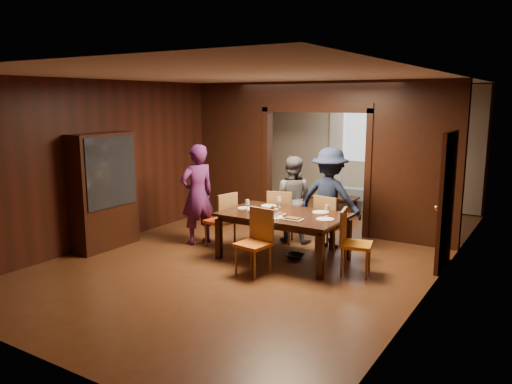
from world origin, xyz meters
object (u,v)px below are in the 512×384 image
Objects in this scene: person_purple at (197,195)px; sofa at (364,198)px; hutch at (104,191)px; person_navy at (330,198)px; person_grey at (292,199)px; chair_far_l at (281,216)px; chair_right at (356,242)px; coffee_table at (339,206)px; chair_left at (220,219)px; dining_table at (283,236)px; chair_far_r at (331,223)px; chair_near at (253,242)px.

person_purple is 4.61m from sofa.
hutch reaches higher than person_purple.
person_navy is 0.94× the size of sofa.
person_grey is 1.61× the size of chair_far_l.
person_navy is at bearing 92.93° from sofa.
chair_right is (1.44, -4.34, 0.21)m from sofa.
person_navy is 3.89m from hutch.
chair_left reaches higher than coffee_table.
sofa is 0.95× the size of dining_table.
chair_right is (0.89, -1.05, -0.39)m from person_navy.
hutch is (-2.47, -4.54, 0.80)m from coffee_table.
chair_left is at bearing -103.35° from coffee_table.
chair_right and chair_far_r have the same top height.
chair_left is (-0.91, -0.96, -0.30)m from person_grey.
coffee_table is 0.82× the size of chair_near.
chair_far_l is at bearing 11.61° from person_navy.
hutch reaches higher than chair_far_r.
chair_right is (1.63, -1.05, -0.30)m from person_grey.
dining_table is (0.18, -4.28, 0.11)m from sofa.
person_grey is at bearing 148.41° from chair_left.
person_purple is at bearing 25.96° from person_grey.
chair_far_l is (-0.32, -3.46, 0.21)m from sofa.
hutch reaches higher than chair_near.
chair_far_r is at bearing 125.26° from person_navy.
chair_far_r is (-0.79, 0.90, 0.00)m from chair_right.
person_purple is 2.33m from person_navy.
chair_far_l is at bearing 121.46° from dining_table.
chair_far_r is at bearing 80.94° from chair_near.
chair_left is (-0.81, -3.43, 0.28)m from coffee_table.
chair_far_l is at bearing 78.21° from sofa.
person_purple reaches higher than chair_far_l.
person_grey reaches higher than chair_far_l.
hutch is at bearing 38.24° from chair_far_r.
dining_table is (0.38, -1.00, -0.40)m from person_grey.
sofa is at bearing -70.43° from chair_far_r.
person_purple is 1.55m from chair_far_l.
chair_near is (0.47, -1.68, 0.00)m from chair_far_l.
coffee_table is 0.82× the size of chair_right.
dining_table is at bearing -82.23° from coffee_table.
chair_right reaches higher than dining_table.
person_grey is at bearing -1.79° from chair_far_r.
dining_table is at bearing 70.90° from person_navy.
chair_left and chair_right have the same top height.
sofa is 1.92× the size of chair_left.
person_navy is at bearing -46.68° from chair_far_r.
coffee_table is 0.82× the size of chair_left.
chair_right is 1.20m from chair_far_r.
coffee_table is 3.54m from chair_left.
dining_table is 1.26m from chair_right.
person_grey is at bearing 147.85° from person_purple.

